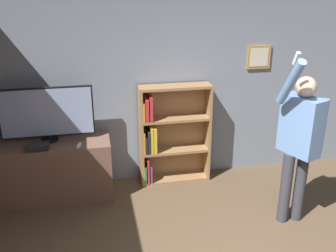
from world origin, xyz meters
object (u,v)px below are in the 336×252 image
object	(u,v)px
television	(47,114)
person	(300,137)
game_console	(38,147)
bookshelf	(168,134)

from	to	relation	value
television	person	distance (m)	3.02
television	game_console	bearing A→B (deg)	-115.98
bookshelf	game_console	bearing A→B (deg)	-167.55
game_console	television	bearing A→B (deg)	64.02
bookshelf	person	bearing A→B (deg)	-45.72
game_console	person	world-z (taller)	person
person	game_console	bearing A→B (deg)	-129.18
television	person	xyz separation A→B (m)	(2.80, -1.14, -0.07)
bookshelf	person	world-z (taller)	person
bookshelf	person	xyz separation A→B (m)	(1.23, -1.27, 0.39)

